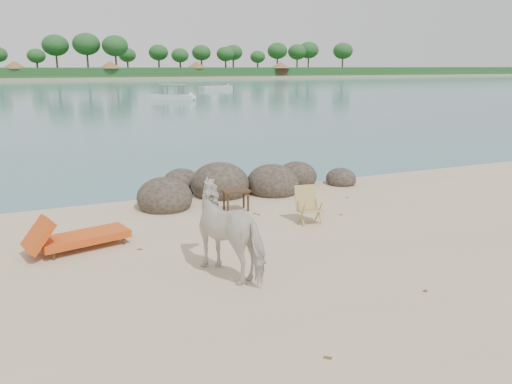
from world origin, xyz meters
TOP-DOWN VIEW (x-y plane):
  - water at (0.00, 90.00)m, footprint 400.00×400.00m
  - far_shore at (0.00, 170.00)m, footprint 420.00×90.00m
  - far_scenery at (0.03, 136.70)m, footprint 420.00×18.00m
  - boulders at (1.48, 5.65)m, footprint 6.52×3.07m
  - cow at (-0.51, 0.59)m, footprint 1.43×1.97m
  - side_table at (0.87, 4.02)m, footprint 0.65×0.43m
  - lounge_chair at (-2.73, 2.83)m, footprint 2.17×1.20m
  - deck_chair at (2.03, 2.44)m, footprint 0.59×0.64m
  - boat_mid at (10.20, 46.18)m, footprint 4.81×4.53m
  - boat_far at (21.52, 64.91)m, footprint 6.37×3.73m
  - dead_leaves at (-1.05, 0.71)m, footprint 8.49×7.27m

SIDE VIEW (x-z plane):
  - water at x=0.00m, z-range 0.00..0.00m
  - far_shore at x=0.00m, z-range -0.70..0.70m
  - dead_leaves at x=-1.05m, z-range 0.00..0.00m
  - boulders at x=1.48m, z-range -0.36..0.83m
  - side_table at x=0.87m, z-range 0.00..0.51m
  - lounge_chair at x=-2.73m, z-range 0.00..0.62m
  - boat_far at x=21.52m, z-range 0.00..0.73m
  - deck_chair at x=2.03m, z-range 0.00..0.81m
  - cow at x=-0.51m, z-range 0.00..1.51m
  - boat_mid at x=10.20m, z-range 0.00..2.64m
  - far_scenery at x=0.03m, z-range -1.61..7.89m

